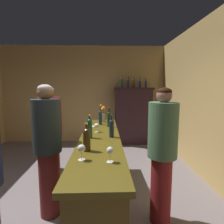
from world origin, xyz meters
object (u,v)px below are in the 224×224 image
wine_bottle_syrah (90,127)px  wine_glass_rear (110,151)px  cheese_plate (91,127)px  patron_redhead (50,133)px  display_cabinet (133,115)px  patron_in_grey (46,126)px  wine_glass_mid (97,126)px  wine_bottle_malbec (112,127)px  patron_in_navy (48,146)px  wine_glass_front (81,149)px  bar_counter (100,171)px  wine_bottle_merlot (109,118)px  wine_bottle_chardonnay (100,117)px  display_bottle_midright (140,83)px  display_bottle_right (146,83)px  flower_arrangement (103,114)px  display_bottle_left (121,82)px  bartender (162,151)px  display_bottle_midleft (128,83)px  wine_bottle_pinot (87,138)px  display_bottle_center (133,82)px

wine_bottle_syrah → wine_glass_rear: bearing=-73.1°
cheese_plate → patron_redhead: size_ratio=0.09×
wine_glass_rear → display_cabinet: bearing=78.5°
patron_in_grey → wine_glass_mid: bearing=-7.5°
wine_bottle_malbec → wine_glass_rear: bearing=-92.8°
patron_in_navy → wine_glass_front: bearing=-84.5°
bar_counter → display_cabinet: (0.91, 3.03, 0.37)m
wine_bottle_merlot → patron_redhead: (-1.00, -0.06, -0.23)m
wine_bottle_chardonnay → display_bottle_midright: 2.52m
display_cabinet → patron_redhead: bearing=-126.3°
display_bottle_right → display_cabinet: bearing=180.0°
wine_glass_mid → display_bottle_right: size_ratio=0.47×
wine_bottle_merlot → wine_glass_rear: size_ratio=2.33×
wine_bottle_malbec → patron_redhead: 1.22m
wine_glass_front → cheese_plate: size_ratio=0.99×
patron_redhead → flower_arrangement: bearing=69.8°
wine_bottle_syrah → wine_glass_front: 0.78m
bar_counter → flower_arrangement: flower_arrangement is taller
bar_counter → wine_glass_mid: wine_glass_mid is taller
wine_bottle_syrah → display_bottle_left: 3.23m
bar_counter → patron_in_grey: bearing=132.1°
display_cabinet → bartender: size_ratio=1.00×
wine_bottle_syrah → display_bottle_right: 3.45m
wine_bottle_malbec → patron_in_navy: size_ratio=0.18×
wine_bottle_chardonnay → patron_in_navy: size_ratio=0.18×
wine_bottle_chardonnay → display_bottle_midleft: (0.77, 2.16, 0.68)m
display_cabinet → wine_bottle_pinot: size_ratio=5.57×
display_cabinet → display_bottle_midright: (0.18, 0.00, 0.94)m
bar_counter → wine_glass_rear: (0.12, -0.89, 0.61)m
display_bottle_midleft → display_bottle_midright: size_ratio=1.08×
patron_redhead → bar_counter: bearing=2.7°
flower_arrangement → cheese_plate: flower_arrangement is taller
wine_bottle_chardonnay → wine_glass_mid: (-0.04, -0.59, -0.04)m
patron_in_grey → patron_redhead: bearing=-31.4°
display_bottle_midright → patron_in_grey: (-2.24, -1.75, -0.91)m
bar_counter → bartender: 0.94m
display_bottle_center → display_bottle_right: bearing=-0.0°
display_bottle_right → wine_bottle_syrah: bearing=-114.7°
wine_bottle_merlot → patron_in_navy: (-0.81, -0.85, -0.21)m
wine_glass_mid → bartender: bearing=-37.5°
flower_arrangement → patron_in_grey: size_ratio=0.21×
wine_glass_mid → bar_counter: bearing=-77.7°
patron_redhead → bartender: bearing=7.5°
display_bottle_midleft → display_bottle_center: 0.15m
wine_bottle_chardonnay → patron_in_navy: 1.25m
wine_bottle_malbec → wine_bottle_merlot: size_ratio=0.94×
wine_bottle_pinot → patron_in_navy: size_ratio=0.18×
flower_arrangement → display_bottle_left: 2.06m
patron_in_grey → cheese_plate: bearing=2.3°
wine_bottle_syrah → flower_arrangement: size_ratio=0.91×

